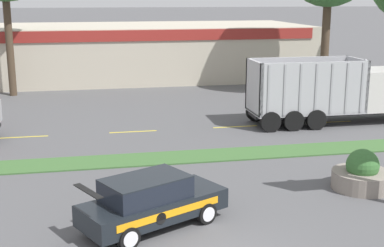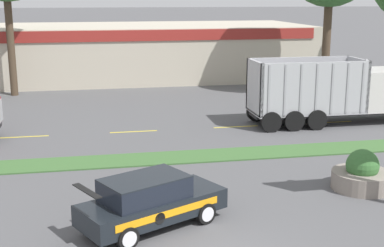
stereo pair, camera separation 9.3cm
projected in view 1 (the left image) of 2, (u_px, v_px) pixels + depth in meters
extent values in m
cube|color=#3D6633|center=(164.00, 158.00, 22.69)|extent=(120.00, 1.81, 0.06)
cube|color=yellow|center=(23.00, 137.00, 26.18)|extent=(2.40, 0.14, 0.01)
cube|color=yellow|center=(133.00, 132.00, 27.21)|extent=(2.40, 0.14, 0.01)
cube|color=yellow|center=(235.00, 127.00, 28.24)|extent=(2.40, 0.14, 0.01)
cube|color=yellow|center=(330.00, 122.00, 29.26)|extent=(2.40, 0.14, 0.01)
cube|color=black|center=(354.00, 111.00, 29.20)|extent=(11.61, 1.38, 0.18)
cylinder|color=silver|center=(364.00, 76.00, 27.94)|extent=(0.14, 0.14, 1.76)
cube|color=#ADADB2|center=(305.00, 110.00, 28.62)|extent=(5.91, 2.51, 0.12)
cube|color=#ADADB2|center=(356.00, 83.00, 28.85)|extent=(0.16, 2.51, 2.73)
cube|color=#ADADB2|center=(254.00, 87.00, 27.75)|extent=(0.16, 2.51, 2.73)
cube|color=#ADADB2|center=(315.00, 89.00, 27.18)|extent=(5.91, 0.16, 2.73)
cube|color=#ADADB2|center=(298.00, 82.00, 29.42)|extent=(5.91, 0.16, 2.73)
cube|color=#99999E|center=(269.00, 91.00, 26.61)|extent=(0.10, 0.04, 2.59)
cube|color=#99999E|center=(285.00, 90.00, 26.77)|extent=(0.10, 0.04, 2.59)
cube|color=#99999E|center=(300.00, 90.00, 26.93)|extent=(0.10, 0.04, 2.59)
cube|color=#99999E|center=(316.00, 89.00, 27.09)|extent=(0.10, 0.04, 2.59)
cube|color=#99999E|center=(332.00, 89.00, 27.25)|extent=(0.10, 0.04, 2.59)
cube|color=#99999E|center=(347.00, 88.00, 27.41)|extent=(0.10, 0.04, 2.59)
cube|color=#99999E|center=(362.00, 88.00, 27.57)|extent=(0.10, 0.04, 2.59)
cylinder|color=black|center=(271.00, 122.00, 27.05)|extent=(1.05, 0.30, 1.05)
cylinder|color=black|center=(256.00, 112.00, 29.41)|extent=(1.05, 0.30, 1.05)
cylinder|color=black|center=(294.00, 121.00, 27.29)|extent=(1.05, 0.30, 1.05)
cylinder|color=black|center=(277.00, 111.00, 29.64)|extent=(1.05, 0.30, 1.05)
cylinder|color=black|center=(316.00, 120.00, 27.52)|extent=(1.05, 0.30, 1.05)
cylinder|color=black|center=(298.00, 110.00, 29.87)|extent=(1.05, 0.30, 1.05)
cube|color=black|center=(154.00, 206.00, 15.93)|extent=(4.74, 3.55, 0.62)
cube|color=black|center=(146.00, 189.00, 15.62)|extent=(2.86, 2.45, 0.62)
cube|color=black|center=(145.00, 178.00, 15.55)|extent=(2.86, 2.45, 0.04)
cube|color=black|center=(88.00, 191.00, 14.42)|extent=(0.80, 1.31, 0.03)
cube|color=orange|center=(171.00, 214.00, 15.25)|extent=(3.18, 1.62, 0.22)
cylinder|color=black|center=(161.00, 219.00, 15.06)|extent=(0.31, 0.16, 0.34)
cylinder|color=black|center=(207.00, 213.00, 16.21)|extent=(0.67, 0.47, 0.65)
cylinder|color=silver|center=(209.00, 214.00, 16.13)|extent=(0.41, 0.22, 0.46)
cylinder|color=black|center=(175.00, 198.00, 17.46)|extent=(0.67, 0.47, 0.65)
cylinder|color=silver|center=(173.00, 197.00, 17.54)|extent=(0.41, 0.22, 0.46)
cylinder|color=black|center=(129.00, 238.00, 14.55)|extent=(0.67, 0.47, 0.65)
cylinder|color=silver|center=(131.00, 240.00, 14.47)|extent=(0.41, 0.22, 0.46)
cylinder|color=black|center=(100.00, 219.00, 15.80)|extent=(0.67, 0.47, 0.65)
cylinder|color=silver|center=(98.00, 218.00, 15.88)|extent=(0.41, 0.22, 0.46)
cylinder|color=gray|center=(361.00, 180.00, 19.16)|extent=(2.13, 2.13, 0.64)
sphere|color=#386B33|center=(363.00, 165.00, 19.03)|extent=(1.17, 1.17, 1.17)
cube|color=#BCB29E|center=(85.00, 52.00, 44.55)|extent=(36.73, 12.00, 4.34)
cube|color=maroon|center=(85.00, 36.00, 38.38)|extent=(34.89, 0.10, 0.80)
cylinder|color=#473828|center=(9.00, 40.00, 36.20)|extent=(0.50, 0.50, 7.61)
cylinder|color=#473828|center=(325.00, 43.00, 36.23)|extent=(0.55, 0.55, 7.28)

